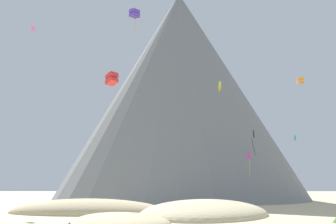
% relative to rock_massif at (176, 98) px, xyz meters
% --- Properties ---
extents(dune_foreground_left, '(22.80, 27.72, 3.91)m').
position_rel_rock_massif_xyz_m(dune_foreground_left, '(2.54, -51.83, -28.19)').
color(dune_foreground_left, beige).
rests_on(dune_foreground_left, ground_plane).
extents(dune_foreground_right, '(14.72, 16.62, 1.87)m').
position_rel_rock_massif_xyz_m(dune_foreground_right, '(-7.27, -62.05, -28.19)').
color(dune_foreground_right, '#C6B284').
rests_on(dune_foreground_right, ground_plane).
extents(dune_midground, '(23.57, 13.37, 3.96)m').
position_rel_rock_massif_xyz_m(dune_midground, '(-13.36, -49.68, -28.19)').
color(dune_midground, '#C6B284').
rests_on(dune_midground, ground_plane).
extents(rock_massif, '(92.81, 92.81, 60.72)m').
position_rel_rock_massif_xyz_m(rock_massif, '(0.00, 0.00, 0.00)').
color(rock_massif, slate).
rests_on(rock_massif, ground_plane).
extents(kite_black_low, '(0.56, 0.99, 5.04)m').
position_rel_rock_massif_xyz_m(kite_black_low, '(14.74, -29.48, -14.99)').
color(kite_black_low, black).
extents(kite_orange_mid, '(1.30, 1.38, 1.50)m').
position_rel_rock_massif_xyz_m(kite_orange_mid, '(23.62, -32.89, -4.37)').
color(kite_orange_mid, orange).
extents(kite_cyan_low, '(0.13, 0.65, 0.85)m').
position_rel_rock_massif_xyz_m(kite_cyan_low, '(18.91, -41.23, -16.62)').
color(kite_cyan_low, '#33BCDB').
extents(kite_lime_low, '(0.54, 0.75, 2.91)m').
position_rel_rock_massif_xyz_m(kite_lime_low, '(1.93, -20.73, -17.98)').
color(kite_lime_low, '#8CD133').
extents(kite_red_mid, '(1.91, 1.91, 1.68)m').
position_rel_rock_massif_xyz_m(kite_red_mid, '(-9.83, -54.73, -10.40)').
color(kite_red_mid, red).
extents(kite_pink_high, '(0.70, 0.12, 1.17)m').
position_rel_rock_massif_xyz_m(kite_pink_high, '(-26.38, -40.79, 2.96)').
color(kite_pink_high, pink).
extents(kite_indigo_high, '(2.00, 2.01, 4.45)m').
position_rel_rock_massif_xyz_m(kite_indigo_high, '(-8.19, -42.29, 5.16)').
color(kite_indigo_high, '#5138B2').
extents(kite_yellow_mid, '(0.48, 2.07, 2.06)m').
position_rel_rock_massif_xyz_m(kite_yellow_mid, '(7.95, -30.96, -5.00)').
color(kite_yellow_mid, yellow).
extents(kite_magenta_low, '(0.83, 0.79, 4.03)m').
position_rel_rock_massif_xyz_m(kite_magenta_low, '(11.65, -38.51, -19.79)').
color(kite_magenta_low, '#D1339E').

